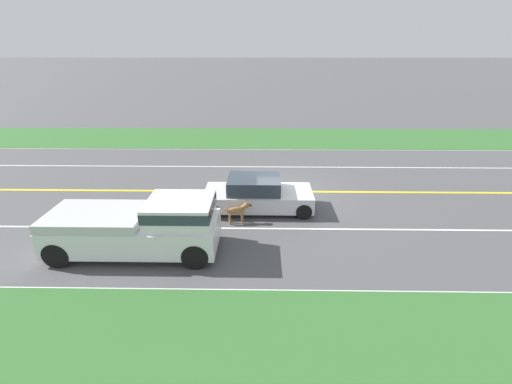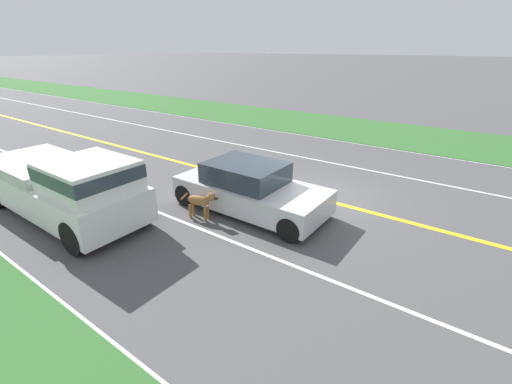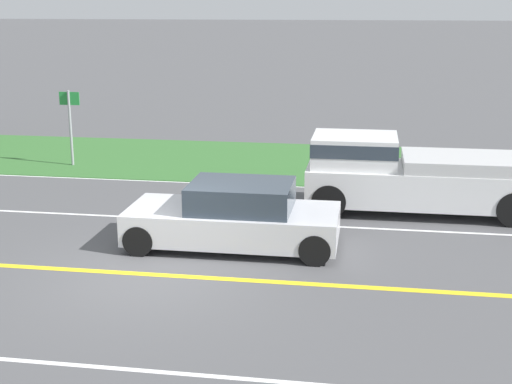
% 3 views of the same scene
% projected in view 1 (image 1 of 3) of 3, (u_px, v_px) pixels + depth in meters
% --- Properties ---
extents(ground_plane, '(400.00, 400.00, 0.00)m').
position_uv_depth(ground_plane, '(284.00, 192.00, 15.80)').
color(ground_plane, '#4C4C4F').
extents(centre_divider_line, '(0.18, 160.00, 0.01)m').
position_uv_depth(centre_divider_line, '(284.00, 191.00, 15.80)').
color(centre_divider_line, yellow).
rests_on(centre_divider_line, ground).
extents(lane_edge_line_right, '(0.14, 160.00, 0.01)m').
position_uv_depth(lane_edge_line_right, '(299.00, 291.00, 9.36)').
color(lane_edge_line_right, white).
rests_on(lane_edge_line_right, ground).
extents(lane_edge_line_left, '(0.14, 160.00, 0.01)m').
position_uv_depth(lane_edge_line_left, '(278.00, 149.00, 22.24)').
color(lane_edge_line_left, white).
rests_on(lane_edge_line_left, ground).
extents(lane_dash_same_dir, '(0.10, 160.00, 0.01)m').
position_uv_depth(lane_dash_same_dir, '(289.00, 229.00, 12.58)').
color(lane_dash_same_dir, white).
rests_on(lane_dash_same_dir, ground).
extents(lane_dash_oncoming, '(0.10, 160.00, 0.01)m').
position_uv_depth(lane_dash_oncoming, '(280.00, 167.00, 19.02)').
color(lane_dash_oncoming, white).
rests_on(lane_dash_oncoming, ground).
extents(grass_verge_left, '(6.00, 160.00, 0.03)m').
position_uv_depth(grass_verge_left, '(276.00, 138.00, 24.99)').
color(grass_verge_left, '#33662D').
rests_on(grass_verge_left, ground).
extents(ego_car, '(1.91, 4.35, 1.37)m').
position_uv_depth(ego_car, '(257.00, 195.00, 13.88)').
color(ego_car, silver).
rests_on(ego_car, ground).
extents(dog, '(0.40, 1.17, 0.84)m').
position_uv_depth(dog, '(238.00, 210.00, 12.82)').
color(dog, olive).
rests_on(dog, ground).
extents(pickup_truck, '(2.02, 5.33, 1.84)m').
position_uv_depth(pickup_truck, '(141.00, 226.00, 10.86)').
color(pickup_truck, silver).
rests_on(pickup_truck, ground).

